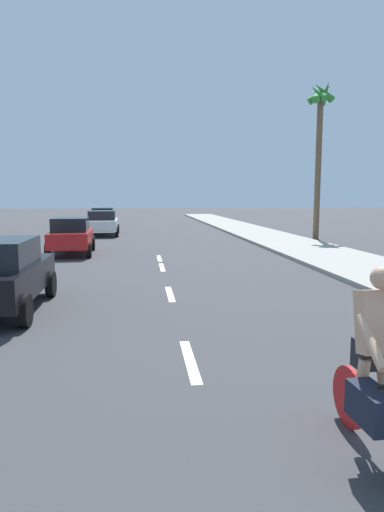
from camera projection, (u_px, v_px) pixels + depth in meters
ground_plane at (159, 257)px, 18.39m from camera, size 160.00×160.00×0.00m
sidewalk_strip at (303, 248)px, 21.12m from camera, size 3.60×80.00×0.14m
lane_stripe_2 at (190, 360)px, 6.74m from camera, size 0.16×1.80×0.01m
lane_stripe_3 at (170, 294)px, 11.35m from camera, size 0.16×1.80×0.01m
lane_stripe_4 at (162, 267)px, 15.64m from camera, size 0.16×1.80×0.01m
lane_stripe_5 at (159, 258)px, 17.91m from camera, size 0.16×1.80×0.01m
cyclist at (375, 372)px, 4.15m from camera, size 0.63×1.71×1.82m
parked_car_red at (71, 235)px, 19.10m from camera, size 1.94×3.90×1.57m
parked_car_white at (103, 222)px, 28.54m from camera, size 2.13×4.44×1.57m
parked_car_teal at (103, 217)px, 35.74m from camera, size 2.09×4.37×1.57m
palm_tree_far at (320, 123)px, 25.34m from camera, size 1.52×1.64×8.95m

